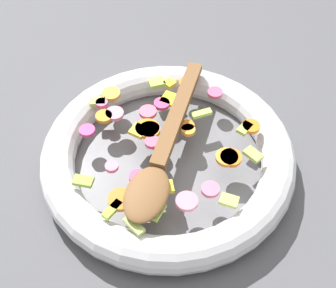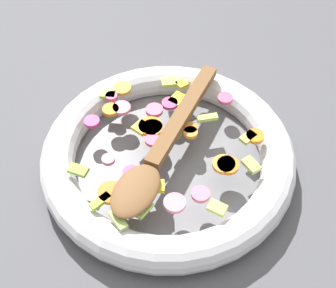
# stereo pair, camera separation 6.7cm
# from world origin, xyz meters

# --- Properties ---
(ground_plane) EXTENTS (4.00, 4.00, 0.00)m
(ground_plane) POSITION_xyz_m (0.00, 0.00, 0.00)
(ground_plane) COLOR #4C4C51
(skillet) EXTENTS (0.37, 0.37, 0.05)m
(skillet) POSITION_xyz_m (0.00, 0.00, 0.02)
(skillet) COLOR slate
(skillet) RESTS_ON ground_plane
(chopped_vegetables) EXTENTS (0.29, 0.29, 0.01)m
(chopped_vegetables) POSITION_xyz_m (0.00, -0.01, 0.05)
(chopped_vegetables) COLOR orange
(chopped_vegetables) RESTS_ON skillet
(wooden_spoon) EXTENTS (0.29, 0.16, 0.01)m
(wooden_spoon) POSITION_xyz_m (0.02, 0.01, 0.06)
(wooden_spoon) COLOR brown
(wooden_spoon) RESTS_ON chopped_vegetables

